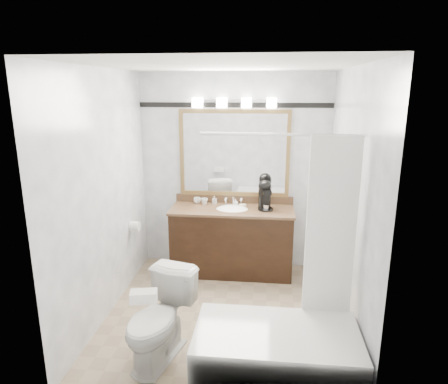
{
  "coord_description": "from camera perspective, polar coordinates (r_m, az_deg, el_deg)",
  "views": [
    {
      "loc": [
        0.41,
        -3.71,
        2.3
      ],
      "look_at": [
        -0.03,
        0.35,
        1.24
      ],
      "focal_mm": 32.0,
      "sensor_mm": 36.0,
      "label": 1
    }
  ],
  "objects": [
    {
      "name": "room",
      "position": [
        3.88,
        -0.14,
        -1.13
      ],
      "size": [
        2.42,
        2.62,
        2.52
      ],
      "color": "gray",
      "rests_on": "ground"
    },
    {
      "name": "vanity",
      "position": [
        5.1,
        1.14,
        -6.78
      ],
      "size": [
        1.53,
        0.58,
        0.97
      ],
      "color": "black",
      "rests_on": "ground"
    },
    {
      "name": "mirror",
      "position": [
        5.07,
        1.47,
        5.52
      ],
      "size": [
        1.4,
        0.04,
        1.1
      ],
      "color": "olive",
      "rests_on": "room"
    },
    {
      "name": "vanity_light_bar",
      "position": [
        4.96,
        1.47,
        12.67
      ],
      "size": [
        1.02,
        0.14,
        0.12
      ],
      "color": "silver",
      "rests_on": "room"
    },
    {
      "name": "accent_stripe",
      "position": [
        5.02,
        1.53,
        12.32
      ],
      "size": [
        2.4,
        0.01,
        0.06
      ],
      "primitive_type": "cube",
      "color": "black",
      "rests_on": "room"
    },
    {
      "name": "bathtub",
      "position": [
        3.47,
        7.88,
        -21.24
      ],
      "size": [
        1.3,
        0.75,
        1.96
      ],
      "color": "white",
      "rests_on": "ground"
    },
    {
      "name": "tp_roll",
      "position": [
        4.91,
        -12.64,
        -4.79
      ],
      "size": [
        0.11,
        0.12,
        0.12
      ],
      "primitive_type": "cylinder",
      "rotation": [
        0.0,
        1.57,
        0.0
      ],
      "color": "white",
      "rests_on": "room"
    },
    {
      "name": "toilet",
      "position": [
        3.63,
        -9.3,
        -17.56
      ],
      "size": [
        0.61,
        0.84,
        0.77
      ],
      "primitive_type": "imported",
      "rotation": [
        0.0,
        0.0,
        -0.27
      ],
      "color": "white",
      "rests_on": "ground"
    },
    {
      "name": "tissue_box",
      "position": [
        3.12,
        -11.41,
        -14.39
      ],
      "size": [
        0.22,
        0.15,
        0.08
      ],
      "primitive_type": "cube",
      "rotation": [
        0.0,
        0.0,
        0.21
      ],
      "color": "white",
      "rests_on": "toilet"
    },
    {
      "name": "coffee_maker",
      "position": [
        4.93,
        5.86,
        -0.32
      ],
      "size": [
        0.19,
        0.23,
        0.36
      ],
      "rotation": [
        0.0,
        0.0,
        0.27
      ],
      "color": "black",
      "rests_on": "vanity"
    },
    {
      "name": "cup_left",
      "position": [
        5.2,
        -3.84,
        -1.19
      ],
      "size": [
        0.1,
        0.1,
        0.07
      ],
      "primitive_type": "imported",
      "rotation": [
        0.0,
        0.0,
        -0.1
      ],
      "color": "white",
      "rests_on": "vanity"
    },
    {
      "name": "cup_right",
      "position": [
        5.14,
        -2.81,
        -1.35
      ],
      "size": [
        0.11,
        0.11,
        0.08
      ],
      "primitive_type": "imported",
      "rotation": [
        0.0,
        0.0,
        0.3
      ],
      "color": "white",
      "rests_on": "vanity"
    },
    {
      "name": "soap_bottle_a",
      "position": [
        5.16,
        -1.37,
        -1.13
      ],
      "size": [
        0.06,
        0.06,
        0.1
      ],
      "primitive_type": "imported",
      "rotation": [
        0.0,
        0.0,
        -0.42
      ],
      "color": "white",
      "rests_on": "vanity"
    },
    {
      "name": "soap_bottle_b",
      "position": [
        5.09,
        1.65,
        -1.47
      ],
      "size": [
        0.08,
        0.08,
        0.09
      ],
      "primitive_type": "imported",
      "rotation": [
        0.0,
        0.0,
        0.22
      ],
      "color": "white",
      "rests_on": "vanity"
    },
    {
      "name": "soap_bar",
      "position": [
        5.06,
        2.66,
        -1.91
      ],
      "size": [
        0.1,
        0.08,
        0.03
      ],
      "primitive_type": "cube",
      "rotation": [
        0.0,
        0.0,
        0.4
      ],
      "color": "beige",
      "rests_on": "vanity"
    }
  ]
}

